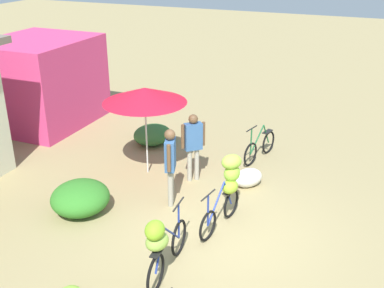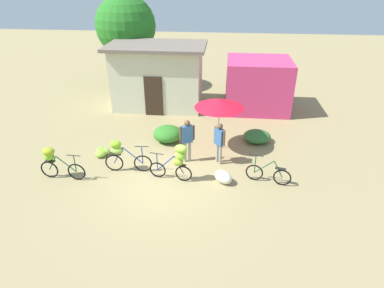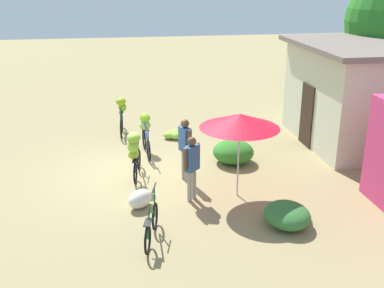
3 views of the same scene
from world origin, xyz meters
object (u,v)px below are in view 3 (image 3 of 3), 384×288
bicycle_near_pile (146,130)px  produce_sack (140,199)px  person_bystander (185,143)px  bicycle_center_loaded (134,151)px  bicycle_leftmost (122,112)px  bicycle_by_shop (151,226)px  building_low (346,94)px  market_umbrella (240,121)px  person_vendor (192,162)px  banana_pile_on_ground (174,135)px

bicycle_near_pile → produce_sack: bearing=-6.3°
bicycle_near_pile → person_bystander: bearing=21.4°
bicycle_near_pile → bicycle_center_loaded: (2.10, -0.44, 0.14)m
bicycle_leftmost → produce_sack: 5.89m
bicycle_by_shop → building_low: bearing=127.0°
building_low → produce_sack: size_ratio=7.05×
building_low → bicycle_near_pile: 6.54m
market_umbrella → bicycle_center_loaded: market_umbrella is taller
person_vendor → banana_pile_on_ground: bearing=178.2°
bicycle_leftmost → bicycle_by_shop: (7.40, 0.43, -0.39)m
building_low → market_umbrella: 5.51m
person_vendor → person_bystander: person_bystander is taller
bicycle_by_shop → banana_pile_on_ground: 6.50m
bicycle_by_shop → banana_pile_on_ground: bearing=168.6°
bicycle_center_loaded → person_bystander: size_ratio=0.90×
bicycle_near_pile → produce_sack: size_ratio=2.46×
market_umbrella → person_bystander: size_ratio=1.25×
building_low → market_umbrella: bearing=-53.4°
bicycle_near_pile → bicycle_by_shop: size_ratio=1.12×
building_low → bicycle_near_pile: building_low is taller
bicycle_near_pile → building_low: bearing=88.7°
produce_sack → banana_pile_on_ground: bearing=163.5°
building_low → bicycle_leftmost: size_ratio=2.96×
market_umbrella → bicycle_leftmost: size_ratio=1.29×
bicycle_near_pile → bicycle_by_shop: (5.22, -0.26, -0.39)m
market_umbrella → person_vendor: (0.06, -1.18, -0.97)m
building_low → market_umbrella: (3.28, -4.41, 0.32)m
building_low → produce_sack: bearing=-62.8°
bicycle_leftmost → bicycle_by_shop: size_ratio=1.09×
banana_pile_on_ground → bicycle_by_shop: bearing=-11.4°
bicycle_center_loaded → produce_sack: size_ratio=2.21×
bicycle_center_loaded → bicycle_leftmost: bearing=-176.7°
person_bystander → bicycle_by_shop: bearing=-21.6°
market_umbrella → banana_pile_on_ground: bearing=-167.3°
bicycle_leftmost → banana_pile_on_ground: 2.09m
building_low → person_bystander: bearing=-69.0°
building_low → bicycle_leftmost: (-2.32, -7.17, -0.92)m
produce_sack → person_vendor: bearing=98.5°
building_low → person_vendor: building_low is taller
bicycle_leftmost → produce_sack: bearing=2.8°
market_umbrella → person_bystander: 1.87m
bicycle_leftmost → produce_sack: (5.86, 0.28, -0.51)m
bicycle_center_loaded → produce_sack: (1.58, 0.03, -0.65)m
building_low → bicycle_by_shop: (5.07, -6.74, -1.31)m
banana_pile_on_ground → person_vendor: (4.64, -0.14, 0.88)m
bicycle_near_pile → banana_pile_on_ground: bearing=138.3°
building_low → produce_sack: 7.87m
bicycle_leftmost → bicycle_near_pile: (2.18, 0.69, -0.00)m
market_umbrella → bicycle_by_shop: market_umbrella is taller
bicycle_leftmost → person_vendor: bearing=15.5°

